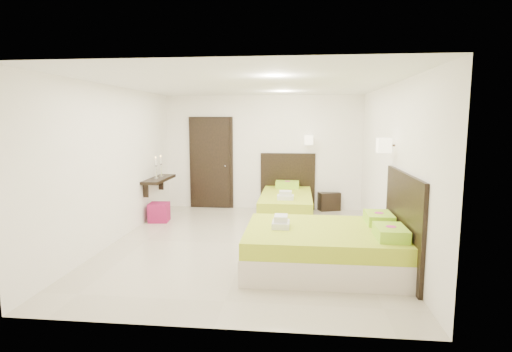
# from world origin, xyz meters

# --- Properties ---
(floor) EXTENTS (5.50, 5.50, 0.00)m
(floor) POSITION_xyz_m (0.00, 0.00, 0.00)
(floor) COLOR #BFB59E
(floor) RESTS_ON ground
(bed_single) EXTENTS (1.24, 2.07, 1.71)m
(bed_single) POSITION_xyz_m (0.58, 1.79, 0.31)
(bed_single) COLOR beige
(bed_single) RESTS_ON ground
(bed_double) EXTENTS (2.15, 1.83, 1.78)m
(bed_double) POSITION_xyz_m (1.26, -0.97, 0.32)
(bed_double) COLOR beige
(bed_double) RESTS_ON ground
(nightstand) EXTENTS (0.57, 0.54, 0.41)m
(nightstand) POSITION_xyz_m (1.51, 2.76, 0.21)
(nightstand) COLOR black
(nightstand) RESTS_ON ground
(ottoman) EXTENTS (0.42, 0.42, 0.38)m
(ottoman) POSITION_xyz_m (-1.98, 1.29, 0.19)
(ottoman) COLOR maroon
(ottoman) RESTS_ON ground
(door) EXTENTS (1.02, 0.15, 2.14)m
(door) POSITION_xyz_m (-1.20, 2.70, 1.05)
(door) COLOR black
(door) RESTS_ON ground
(console_shelf) EXTENTS (0.35, 1.20, 0.78)m
(console_shelf) POSITION_xyz_m (-2.08, 1.60, 0.82)
(console_shelf) COLOR black
(console_shelf) RESTS_ON ground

